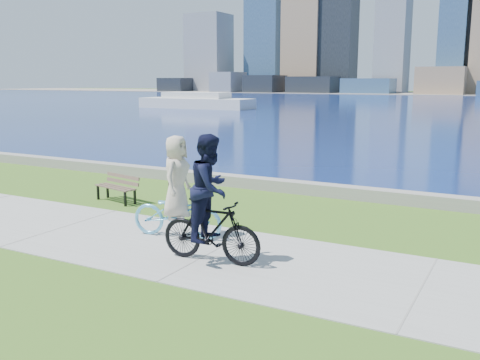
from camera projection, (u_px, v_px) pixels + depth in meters
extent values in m
plane|color=#355B18|center=(211.00, 254.00, 10.57)|extent=(320.00, 320.00, 0.00)
cube|color=#969792|center=(211.00, 253.00, 10.57)|extent=(80.00, 3.50, 0.02)
cube|color=gray|center=(319.00, 189.00, 15.90)|extent=(90.00, 0.50, 0.35)
cube|color=black|center=(178.00, 85.00, 156.07)|extent=(8.27, 9.51, 3.87)
cube|color=slate|center=(228.00, 82.00, 145.40)|extent=(6.70, 9.25, 5.40)
cube|color=black|center=(265.00, 84.00, 141.74)|extent=(8.66, 9.69, 4.52)
cube|color=black|center=(313.00, 85.00, 136.45)|extent=(11.80, 8.69, 4.17)
cube|color=navy|center=(368.00, 86.00, 130.46)|extent=(11.93, 7.90, 3.68)
cube|color=#826850|center=(441.00, 81.00, 121.54)|extent=(10.51, 8.68, 6.24)
cube|color=slate|center=(209.00, 53.00, 157.16)|extent=(11.29, 9.91, 22.12)
cube|color=navy|center=(265.00, 3.00, 150.49)|extent=(10.02, 6.66, 49.34)
cube|color=#826850|center=(303.00, 35.00, 144.48)|extent=(10.42, 6.66, 30.76)
cube|color=slate|center=(393.00, 30.00, 134.59)|extent=(7.50, 8.57, 31.39)
cube|color=silver|center=(196.00, 103.00, 63.89)|extent=(14.09, 4.02, 1.21)
cube|color=silver|center=(196.00, 95.00, 63.71)|extent=(8.05, 3.02, 0.70)
cube|color=black|center=(98.00, 193.00, 15.30)|extent=(0.06, 0.06, 0.41)
cube|color=black|center=(125.00, 199.00, 14.49)|extent=(0.06, 0.06, 0.41)
cube|color=black|center=(108.00, 191.00, 15.54)|extent=(0.06, 0.06, 0.41)
cube|color=black|center=(135.00, 197.00, 14.73)|extent=(0.06, 0.06, 0.41)
cube|color=brown|center=(111.00, 188.00, 14.85)|extent=(1.43, 0.40, 0.04)
cube|color=brown|center=(115.00, 187.00, 14.96)|extent=(1.43, 0.40, 0.04)
cube|color=brown|center=(119.00, 186.00, 15.07)|extent=(1.43, 0.40, 0.04)
cube|color=brown|center=(122.00, 182.00, 15.13)|extent=(1.42, 0.37, 0.10)
cube|color=brown|center=(123.00, 176.00, 15.12)|extent=(1.42, 0.37, 0.10)
cylinder|color=black|center=(171.00, 199.00, 12.98)|extent=(0.14, 0.14, 1.08)
sphere|color=silver|center=(171.00, 175.00, 12.87)|extent=(0.20, 0.20, 0.20)
imported|color=#5FB8E8|center=(177.00, 213.00, 11.55)|extent=(1.09, 2.15, 1.07)
imported|color=beige|center=(176.00, 177.00, 11.40)|extent=(0.73, 0.97, 1.79)
imported|color=black|center=(211.00, 231.00, 9.94)|extent=(0.73, 2.04, 1.21)
imported|color=black|center=(210.00, 188.00, 9.79)|extent=(0.81, 1.00, 1.98)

